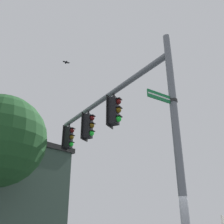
# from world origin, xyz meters

# --- Properties ---
(signal_pole) EXTENTS (0.21, 0.21, 7.23)m
(signal_pole) POSITION_xyz_m (0.00, 0.00, 3.61)
(signal_pole) COLOR slate
(signal_pole) RESTS_ON ground
(mast_arm) EXTENTS (3.87, 6.42, 0.20)m
(mast_arm) POSITION_xyz_m (-1.85, -3.16, 6.56)
(mast_arm) COLOR slate
(traffic_light_nearest_pole) EXTENTS (0.54, 0.49, 1.31)m
(traffic_light_nearest_pole) POSITION_xyz_m (-1.47, -2.49, 5.76)
(traffic_light_nearest_pole) COLOR black
(traffic_light_mid_inner) EXTENTS (0.54, 0.49, 1.31)m
(traffic_light_mid_inner) POSITION_xyz_m (-2.48, -4.21, 5.76)
(traffic_light_mid_inner) COLOR black
(traffic_light_mid_outer) EXTENTS (0.54, 0.49, 1.31)m
(traffic_light_mid_outer) POSITION_xyz_m (-3.48, -5.93, 5.76)
(traffic_light_mid_outer) COLOR black
(street_name_sign) EXTENTS (0.93, 0.60, 0.22)m
(street_name_sign) POSITION_xyz_m (0.24, -0.14, 5.01)
(street_name_sign) COLOR #147238
(bird_flying) EXTENTS (0.35, 0.30, 0.09)m
(bird_flying) POSITION_xyz_m (-3.23, -6.27, 10.09)
(bird_flying) COLOR black
(tree_by_storefront) EXTENTS (4.04, 4.04, 7.27)m
(tree_by_storefront) POSITION_xyz_m (-1.11, -7.86, 5.23)
(tree_by_storefront) COLOR #4C3823
(tree_by_storefront) RESTS_ON ground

